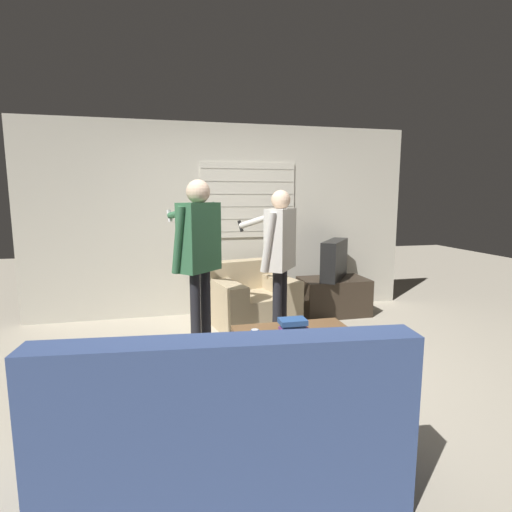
{
  "coord_description": "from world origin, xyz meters",
  "views": [
    {
      "loc": [
        -0.85,
        -3.35,
        1.6
      ],
      "look_at": [
        0.08,
        0.55,
        1.0
      ],
      "focal_mm": 28.0,
      "sensor_mm": 36.0,
      "label": 1
    }
  ],
  "objects": [
    {
      "name": "person_left_standing",
      "position": [
        -0.51,
        0.49,
        1.13
      ],
      "size": [
        0.52,
        0.86,
        1.76
      ],
      "rotation": [
        0.0,
        0.0,
        0.77
      ],
      "color": "black",
      "rests_on": "ground_plane"
    },
    {
      "name": "armchair_beige",
      "position": [
        0.22,
        1.39,
        0.31
      ],
      "size": [
        1.11,
        1.02,
        0.78
      ],
      "rotation": [
        0.0,
        0.0,
        3.36
      ],
      "color": "tan",
      "rests_on": "ground_plane"
    },
    {
      "name": "person_right_standing",
      "position": [
        0.34,
        0.61,
        1.06
      ],
      "size": [
        0.57,
        0.82,
        1.66
      ],
      "rotation": [
        0.0,
        0.0,
        0.94
      ],
      "color": "black",
      "rests_on": "ground_plane"
    },
    {
      "name": "coffee_table",
      "position": [
        0.25,
        -0.23,
        0.4
      ],
      "size": [
        1.02,
        0.66,
        0.44
      ],
      "color": "brown",
      "rests_on": "ground_plane"
    },
    {
      "name": "soda_can",
      "position": [
        -0.16,
        -0.42,
        0.5
      ],
      "size": [
        0.07,
        0.07,
        0.13
      ],
      "color": "#194C9E",
      "rests_on": "coffee_table"
    },
    {
      "name": "wall_back",
      "position": [
        0.01,
        2.03,
        1.28
      ],
      "size": [
        5.2,
        0.08,
        2.55
      ],
      "color": "#BCB7A8",
      "rests_on": "ground_plane"
    },
    {
      "name": "tv",
      "position": [
        1.4,
        1.56,
        0.76
      ],
      "size": [
        0.62,
        0.73,
        0.52
      ],
      "rotation": [
        0.0,
        0.0,
        4.07
      ],
      "color": "black",
      "rests_on": "tv_stand"
    },
    {
      "name": "ground_plane",
      "position": [
        0.0,
        0.0,
        0.0
      ],
      "size": [
        16.0,
        16.0,
        0.0
      ],
      "primitive_type": "plane",
      "color": "#B2A893"
    },
    {
      "name": "book_stack",
      "position": [
        0.21,
        -0.28,
        0.52
      ],
      "size": [
        0.24,
        0.19,
        0.14
      ],
      "color": "maroon",
      "rests_on": "coffee_table"
    },
    {
      "name": "tv_stand",
      "position": [
        1.4,
        1.56,
        0.25
      ],
      "size": [
        0.9,
        0.56,
        0.5
      ],
      "color": "#33281E",
      "rests_on": "ground_plane"
    },
    {
      "name": "spare_remote",
      "position": [
        -0.16,
        -0.33,
        0.45
      ],
      "size": [
        0.12,
        0.12,
        0.02
      ],
      "rotation": [
        0.0,
        0.0,
        -0.8
      ],
      "color": "white",
      "rests_on": "coffee_table"
    },
    {
      "name": "couch_blue",
      "position": [
        -0.54,
        -1.32,
        0.35
      ],
      "size": [
        1.92,
        1.03,
        0.94
      ],
      "rotation": [
        0.0,
        0.0,
        -0.1
      ],
      "color": "#384C7F",
      "rests_on": "ground_plane"
    }
  ]
}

